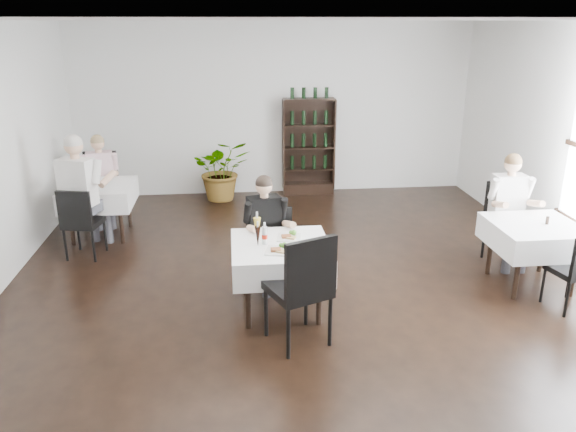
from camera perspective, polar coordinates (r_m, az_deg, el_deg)
The scene contains 22 objects.
room_shell at distance 5.72m, azimuth 2.19°, elevation 4.07°, with size 9.00×9.00×9.00m.
wine_shelf at distance 10.11m, azimuth 2.11°, elevation 6.95°, with size 0.90×0.28×1.75m.
main_table at distance 5.98m, azimuth -0.77°, elevation -4.17°, with size 1.03×1.03×0.77m.
left_table at distance 8.53m, azimuth -18.65°, elevation 2.03°, with size 0.98×0.98×0.77m.
right_table at distance 7.14m, azimuth 23.73°, elevation -1.88°, with size 0.98×0.98×0.77m.
potted_tree at distance 9.88m, azimuth -6.74°, elevation 4.70°, with size 0.97×0.84×1.07m, color #25511B.
main_chair_far at distance 6.59m, azimuth -1.17°, elevation -2.75°, with size 0.48×0.48×0.93m.
main_chair_near at distance 5.30m, azimuth 1.52°, elevation -6.89°, with size 0.69×0.70×1.16m.
left_chair_far at distance 9.13m, azimuth -18.48°, elevation 3.18°, with size 0.50×0.51×1.10m.
left_chair_near at distance 7.79m, azimuth -20.36°, elevation -0.29°, with size 0.52×0.52×0.97m.
right_chair_far at distance 7.83m, azimuth 21.21°, elevation 0.10°, with size 0.63×0.64×1.06m.
diner_main at distance 6.45m, azimuth -2.22°, elevation -0.83°, with size 0.56×0.60×1.35m.
diner_left_far at distance 8.98m, azimuth -18.49°, elevation 4.12°, with size 0.57×0.59×1.39m.
diner_left_near at distance 7.94m, azimuth -20.19°, elevation 3.05°, with size 0.71×0.75×1.63m.
diner_right_far at distance 7.58m, azimuth 21.68°, elevation 1.33°, with size 0.54×0.54×1.45m.
plate_far at distance 6.06m, azimuth 0.14°, elevation -2.11°, with size 0.28×0.28×0.08m.
plate_near at distance 5.72m, azimuth -0.90°, elevation -3.47°, with size 0.31×0.31×0.08m.
pilsner_dark at distance 5.83m, azimuth -3.09°, elevation -2.06°, with size 0.06×0.06×0.27m.
pilsner_lager at distance 5.92m, azimuth -3.14°, elevation -1.41°, with size 0.08×0.08×0.34m.
coke_bottle at distance 5.89m, azimuth -2.39°, elevation -1.97°, with size 0.06×0.06×0.24m.
napkin_cutlery at distance 5.73m, azimuth 2.37°, elevation -3.55°, with size 0.22×0.20×0.02m.
pepper_mill at distance 7.13m, azimuth 24.85°, elevation -0.41°, with size 0.04×0.04×0.09m, color black.
Camera 1 is at (-0.79, -5.46, 2.99)m, focal length 35.00 mm.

